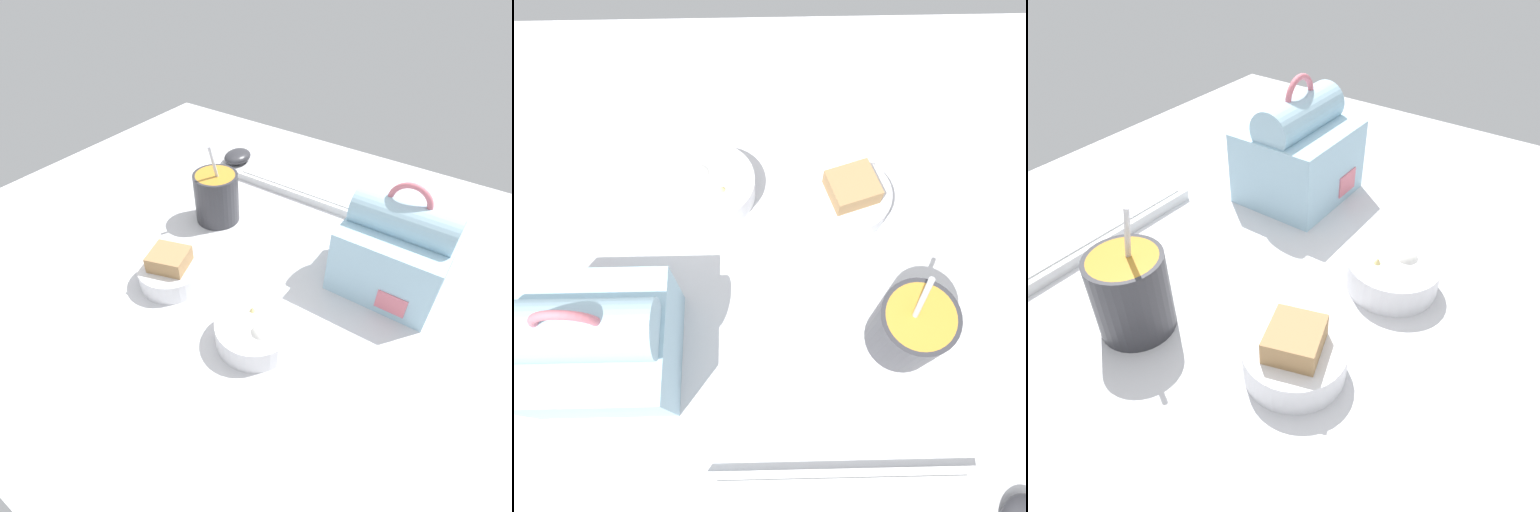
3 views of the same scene
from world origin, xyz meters
The scene contains 6 objects.
desk_surface centered at (0.00, 0.00, 1.00)cm, with size 140.00×110.00×2.00cm.
keyboard centered at (-6.24, 28.32, 3.02)cm, with size 33.69×12.24×2.10cm.
lunch_bag centered at (23.61, 7.23, 10.12)cm, with size 18.50×16.60×21.80cm.
soup_cup centered at (-15.87, 5.49, 7.89)cm, with size 9.78×9.78×18.88cm.
bento_bowl_sandwich centered at (-10.20, -15.47, 4.70)cm, with size 12.33×12.33×7.23cm.
bento_bowl_snacks centered at (10.44, -17.91, 4.38)cm, with size 12.91×12.91×5.67cm.
Camera 3 is at (-41.97, -36.77, 50.05)cm, focal length 35.00 mm.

